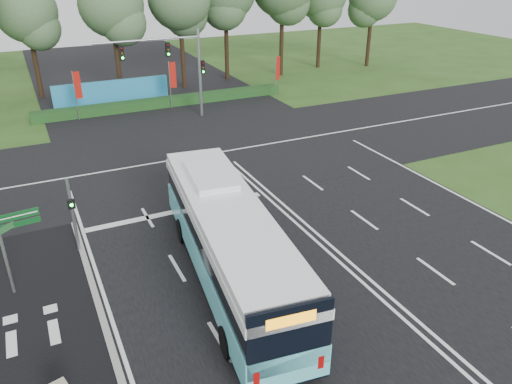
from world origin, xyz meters
TOP-DOWN VIEW (x-y plane):
  - ground at (0.00, 0.00)m, footprint 120.00×120.00m
  - road_main at (0.00, 0.00)m, footprint 20.00×120.00m
  - road_cross at (0.00, 12.00)m, footprint 120.00×14.00m
  - bike_path at (-12.50, -3.00)m, footprint 5.00×18.00m
  - kerb_strip at (-10.10, -3.00)m, footprint 0.25×18.00m
  - city_bus at (-4.84, -1.72)m, footprint 4.26×13.27m
  - pedestrian_signal at (-10.20, 3.22)m, footprint 0.31×0.43m
  - street_sign at (-12.66, 1.19)m, footprint 1.57×0.27m
  - banner_flag_left at (-7.18, 23.72)m, footprint 0.58×0.17m
  - banner_flag_mid at (0.60, 23.67)m, footprint 0.60×0.10m
  - banner_flag_right at (10.20, 22.68)m, footprint 0.54×0.26m
  - traffic_light_gantry at (0.21, 20.50)m, footprint 8.41×0.28m
  - hedge at (0.00, 24.50)m, footprint 22.00×1.20m
  - blue_hoarding at (-4.00, 27.00)m, footprint 10.00×0.30m

SIDE VIEW (x-z plane):
  - ground at x=0.00m, z-range 0.00..0.00m
  - road_main at x=0.00m, z-range 0.00..0.04m
  - road_cross at x=0.00m, z-range 0.00..0.05m
  - bike_path at x=-12.50m, z-range 0.00..0.06m
  - kerb_strip at x=-10.10m, z-range 0.00..0.12m
  - hedge at x=0.00m, z-range 0.00..0.80m
  - blue_hoarding at x=-4.00m, z-range 0.00..2.20m
  - city_bus at x=-4.84m, z-range 0.01..3.76m
  - pedestrian_signal at x=-10.20m, z-range 0.17..3.83m
  - street_sign at x=-12.66m, z-range 0.52..4.57m
  - banner_flag_right at x=10.20m, z-range 0.62..4.53m
  - banner_flag_left at x=-7.18m, z-range 0.63..4.61m
  - banner_flag_mid at x=0.60m, z-range 0.64..4.71m
  - traffic_light_gantry at x=0.21m, z-range 1.16..8.16m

